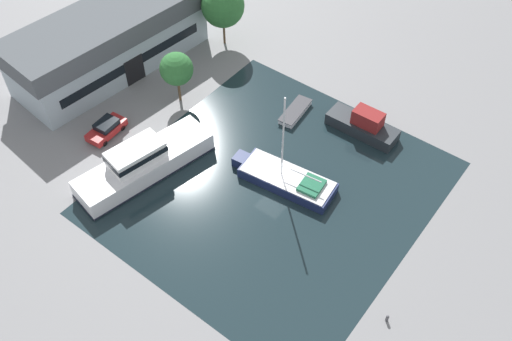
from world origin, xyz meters
The scene contains 11 objects.
ground_plane centered at (0.00, 0.00, 0.00)m, with size 440.00×440.00×0.00m, color slate.
water_canal centered at (0.00, 0.00, 0.00)m, with size 27.77×26.20×0.01m, color #19282D.
warehouse_building centered at (3.49, 24.71, 3.36)m, with size 22.78×10.15×6.64m.
quay_tree_near_building centered at (3.77, 14.96, 4.08)m, with size 3.43×3.43×5.80m.
quay_tree_by_water centered at (14.40, 17.73, 4.93)m, with size 4.86×4.86×7.37m.
parked_car centered at (-4.47, 17.17, 0.79)m, with size 4.30×2.24×1.56m.
sailboat_moored centered at (1.15, -0.60, 0.60)m, with size 4.28×10.22×10.10m.
motor_cruiser centered at (-5.83, 10.59, 1.33)m, with size 13.91×6.36×3.62m.
small_dinghy centered at (9.37, 4.10, 0.30)m, with size 4.73×2.14×0.59m.
cabin_boat centered at (11.31, -2.74, 0.98)m, with size 2.53×7.24×2.78m.
mooring_bollard centered at (-5.34, -14.70, 0.37)m, with size 0.25×0.25×0.69m.
Camera 1 is at (-27.50, -19.25, 39.93)m, focal length 40.00 mm.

